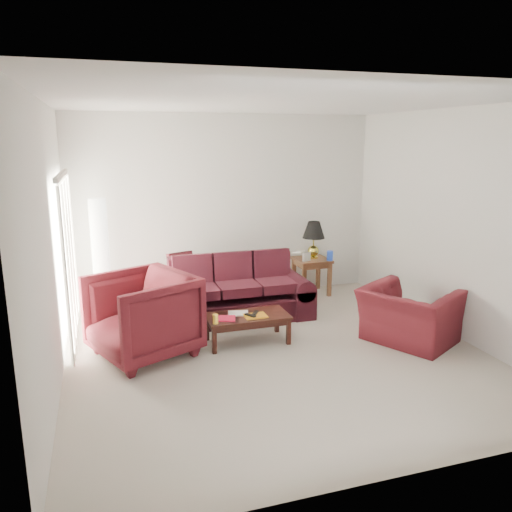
# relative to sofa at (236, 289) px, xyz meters

# --- Properties ---
(floor) EXTENTS (5.00, 5.00, 0.00)m
(floor) POSITION_rel_sofa_xyz_m (0.15, -1.35, -0.45)
(floor) COLOR #B9AF9E
(floor) RESTS_ON ground
(blinds) EXTENTS (0.10, 2.00, 2.16)m
(blinds) POSITION_rel_sofa_xyz_m (-2.27, -0.05, 0.63)
(blinds) COLOR silver
(blinds) RESTS_ON ground
(sofa) EXTENTS (2.27, 1.12, 0.90)m
(sofa) POSITION_rel_sofa_xyz_m (0.00, 0.00, 0.00)
(sofa) COLOR black
(sofa) RESTS_ON ground
(throw_pillow) EXTENTS (0.44, 0.31, 0.41)m
(throw_pillow) POSITION_rel_sofa_xyz_m (-0.70, 0.70, 0.25)
(throw_pillow) COLOR black
(throw_pillow) RESTS_ON sofa
(end_table) EXTENTS (0.58, 0.58, 0.62)m
(end_table) POSITION_rel_sofa_xyz_m (1.55, 0.80, -0.14)
(end_table) COLOR #462C18
(end_table) RESTS_ON ground
(table_lamp) EXTENTS (0.40, 0.40, 0.63)m
(table_lamp) POSITION_rel_sofa_xyz_m (1.59, 0.84, 0.48)
(table_lamp) COLOR gold
(table_lamp) RESTS_ON end_table
(clock) EXTENTS (0.15, 0.10, 0.14)m
(clock) POSITION_rel_sofa_xyz_m (1.40, 0.67, 0.24)
(clock) COLOR silver
(clock) RESTS_ON end_table
(blue_canister) EXTENTS (0.11, 0.11, 0.16)m
(blue_canister) POSITION_rel_sofa_xyz_m (1.79, 0.59, 0.25)
(blue_canister) COLOR #1C3FB8
(blue_canister) RESTS_ON end_table
(picture_frame) EXTENTS (0.21, 0.22, 0.06)m
(picture_frame) POSITION_rel_sofa_xyz_m (1.40, 1.01, 0.25)
(picture_frame) COLOR white
(picture_frame) RESTS_ON end_table
(floor_lamp) EXTENTS (0.37, 0.37, 1.79)m
(floor_lamp) POSITION_rel_sofa_xyz_m (-1.87, 0.72, 0.44)
(floor_lamp) COLOR silver
(floor_lamp) RESTS_ON ground
(armchair_left) EXTENTS (1.48, 1.46, 1.03)m
(armchair_left) POSITION_rel_sofa_xyz_m (-1.43, -0.93, 0.06)
(armchair_left) COLOR #491117
(armchair_left) RESTS_ON ground
(armchair_right) EXTENTS (1.38, 1.43, 0.72)m
(armchair_right) POSITION_rel_sofa_xyz_m (1.91, -1.53, -0.09)
(armchair_right) COLOR #4A1117
(armchair_right) RESTS_ON ground
(coffee_table) EXTENTS (1.19, 0.91, 0.37)m
(coffee_table) POSITION_rel_sofa_xyz_m (-0.10, -0.91, -0.26)
(coffee_table) COLOR black
(coffee_table) RESTS_ON ground
(magazine_red) EXTENTS (0.32, 0.27, 0.02)m
(magazine_red) POSITION_rel_sofa_xyz_m (-0.41, -0.97, -0.07)
(magazine_red) COLOR red
(magazine_red) RESTS_ON coffee_table
(magazine_white) EXTENTS (0.29, 0.24, 0.01)m
(magazine_white) POSITION_rel_sofa_xyz_m (-0.20, -0.84, -0.07)
(magazine_white) COLOR white
(magazine_white) RESTS_ON coffee_table
(magazine_orange) EXTENTS (0.29, 0.22, 0.02)m
(magazine_orange) POSITION_rel_sofa_xyz_m (-0.01, -1.00, -0.07)
(magazine_orange) COLOR orange
(magazine_orange) RESTS_ON coffee_table
(remote_a) EXTENTS (0.13, 0.16, 0.02)m
(remote_a) POSITION_rel_sofa_xyz_m (-0.09, -1.01, -0.05)
(remote_a) COLOR black
(remote_a) RESTS_ON coffee_table
(remote_b) EXTENTS (0.13, 0.17, 0.02)m
(remote_b) POSITION_rel_sofa_xyz_m (0.00, -0.94, -0.05)
(remote_b) COLOR black
(remote_b) RESTS_ON coffee_table
(yellow_glass) EXTENTS (0.08, 0.08, 0.12)m
(yellow_glass) POSITION_rel_sofa_xyz_m (-0.56, -1.09, -0.02)
(yellow_glass) COLOR yellow
(yellow_glass) RESTS_ON coffee_table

